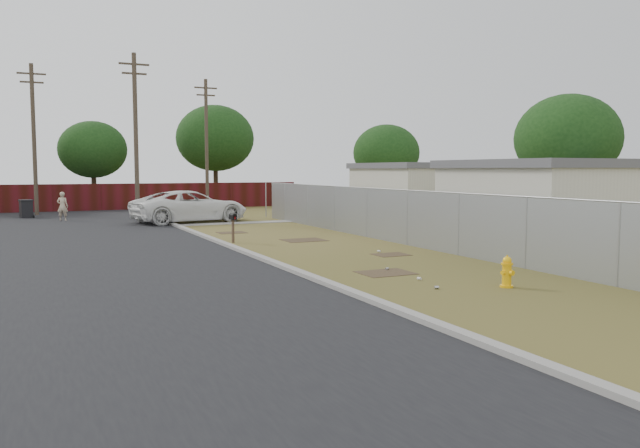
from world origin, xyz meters
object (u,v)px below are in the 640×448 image
mailbox (233,219)px  pickup_truck (190,206)px  pedestrian (63,206)px  trash_bin (26,209)px  fire_hydrant (507,272)px

mailbox → pickup_truck: pickup_truck is taller
pedestrian → pickup_truck: bearing=167.4°
pickup_truck → pedestrian: 7.13m
mailbox → pickup_truck: size_ratio=0.19×
trash_bin → mailbox: bearing=-66.7°
pedestrian → trash_bin: size_ratio=1.50×
pickup_truck → trash_bin: 10.34m
pickup_truck → trash_bin: size_ratio=5.73×
trash_bin → pickup_truck: bearing=-41.2°
fire_hydrant → trash_bin: trash_bin is taller
mailbox → trash_bin: bearing=113.3°
fire_hydrant → pedestrian: 26.29m
pedestrian → trash_bin: (-1.79, 2.94, -0.25)m
fire_hydrant → trash_bin: size_ratio=0.73×
pickup_truck → mailbox: bearing=164.4°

